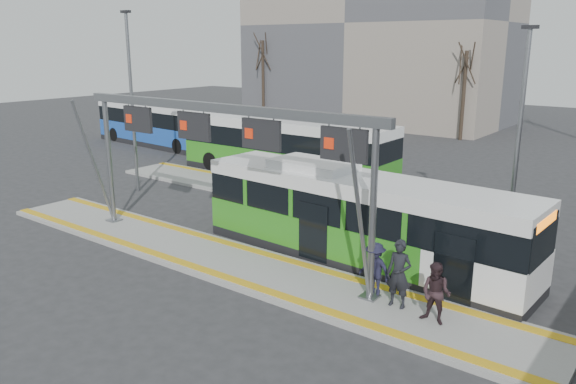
% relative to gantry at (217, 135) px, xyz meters
% --- Properties ---
extents(ground, '(120.00, 120.00, 0.00)m').
position_rel_gantry_xyz_m(ground, '(0.35, -0.25, -4.30)').
color(ground, '#2D2D30').
rests_on(ground, ground).
extents(platform_main, '(22.00, 3.00, 0.15)m').
position_rel_gantry_xyz_m(platform_main, '(0.35, -0.25, -4.22)').
color(platform_main, gray).
rests_on(platform_main, ground).
extents(platform_second, '(20.00, 3.00, 0.15)m').
position_rel_gantry_xyz_m(platform_second, '(-3.65, 7.75, -4.22)').
color(platform_second, gray).
rests_on(platform_second, ground).
extents(tactile_main, '(22.00, 2.65, 0.02)m').
position_rel_gantry_xyz_m(tactile_main, '(0.35, -0.25, -4.14)').
color(tactile_main, gold).
rests_on(tactile_main, platform_main).
extents(tactile_second, '(20.00, 0.35, 0.02)m').
position_rel_gantry_xyz_m(tactile_second, '(-3.65, 8.90, -4.14)').
color(tactile_second, gold).
rests_on(tactile_second, platform_second).
extents(gantry, '(13.00, 1.68, 5.20)m').
position_rel_gantry_xyz_m(gantry, '(0.00, 0.00, 0.00)').
color(gantry, slate).
rests_on(gantry, platform_main).
extents(apartment_block, '(24.50, 12.50, 18.40)m').
position_rel_gantry_xyz_m(apartment_block, '(-13.65, 35.75, 4.91)').
color(apartment_block, gray).
rests_on(apartment_block, ground).
extents(hero_bus, '(11.93, 3.05, 3.25)m').
position_rel_gantry_xyz_m(hero_bus, '(3.88, 2.66, -2.81)').
color(hero_bus, black).
rests_on(hero_bus, ground).
extents(bg_bus_green, '(12.95, 2.86, 3.23)m').
position_rel_gantry_xyz_m(bg_bus_green, '(-5.78, 11.13, -2.70)').
color(bg_bus_green, black).
rests_on(bg_bus_green, ground).
extents(bg_bus_blue, '(12.09, 3.46, 3.11)m').
position_rel_gantry_xyz_m(bg_bus_blue, '(-19.24, 13.62, -2.76)').
color(bg_bus_blue, black).
rests_on(bg_bus_blue, ground).
extents(passenger_a, '(0.72, 0.49, 1.94)m').
position_rel_gantry_xyz_m(passenger_a, '(6.73, 0.03, -3.18)').
color(passenger_a, black).
rests_on(passenger_a, platform_main).
extents(passenger_b, '(0.82, 0.64, 1.66)m').
position_rel_gantry_xyz_m(passenger_b, '(7.93, -0.25, -3.32)').
color(passenger_b, '#2D1E22').
rests_on(passenger_b, platform_main).
extents(passenger_c, '(1.13, 0.76, 1.63)m').
position_rel_gantry_xyz_m(passenger_c, '(5.88, 0.23, -3.34)').
color(passenger_c, black).
rests_on(passenger_c, platform_main).
extents(tree_left, '(1.40, 1.40, 7.64)m').
position_rel_gantry_xyz_m(tree_left, '(-2.59, 29.35, 1.50)').
color(tree_left, '#382B21').
rests_on(tree_left, ground).
extents(tree_far, '(1.40, 1.40, 8.58)m').
position_rel_gantry_xyz_m(tree_far, '(-22.59, 29.46, 2.21)').
color(tree_far, '#382B21').
rests_on(tree_far, ground).
extents(lamp_west, '(0.50, 0.25, 8.75)m').
position_rel_gantry_xyz_m(lamp_west, '(-9.80, 4.12, 0.32)').
color(lamp_west, slate).
rests_on(lamp_west, ground).
extents(lamp_east, '(0.50, 0.25, 7.80)m').
position_rel_gantry_xyz_m(lamp_east, '(7.83, 6.34, -0.16)').
color(lamp_east, slate).
rests_on(lamp_east, ground).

